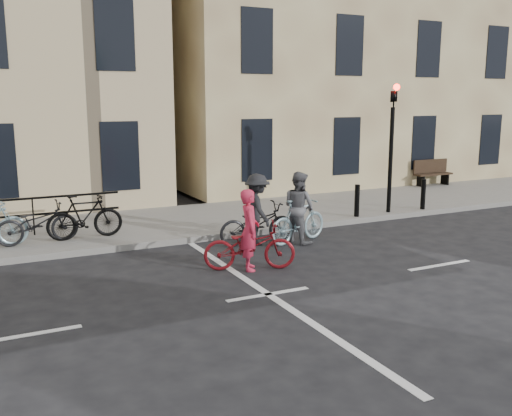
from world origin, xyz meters
name	(u,v)px	position (x,y,z in m)	size (l,w,h in m)	color
ground	(268,295)	(0.00, 0.00, 0.00)	(120.00, 120.00, 0.00)	black
sidewalk	(3,240)	(-4.00, 6.00, 0.07)	(46.00, 4.00, 0.15)	slate
building_east	(315,32)	(9.00, 13.00, 6.15)	(14.00, 10.00, 12.00)	tan
traffic_light	(392,132)	(6.20, 4.34, 2.45)	(0.18, 0.30, 3.90)	black
bollard_east	(357,201)	(5.00, 4.25, 0.60)	(0.14, 0.14, 0.90)	black
bollard_west	(423,194)	(7.40, 4.25, 0.60)	(0.14, 0.14, 0.90)	black
bench	(432,171)	(11.00, 7.73, 0.67)	(1.60, 0.41, 0.97)	black
cyclist_pink	(250,242)	(0.36, 1.50, 0.57)	(1.95, 1.24, 1.64)	maroon
cyclist_grey	(299,214)	(2.36, 2.96, 0.69)	(1.84, 0.98, 1.71)	#8DAFB9
cyclist_dark	(257,217)	(1.40, 3.25, 0.66)	(1.92, 1.11, 1.68)	black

